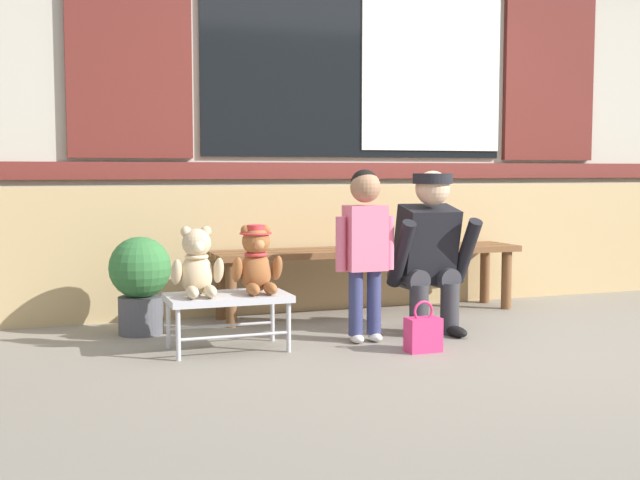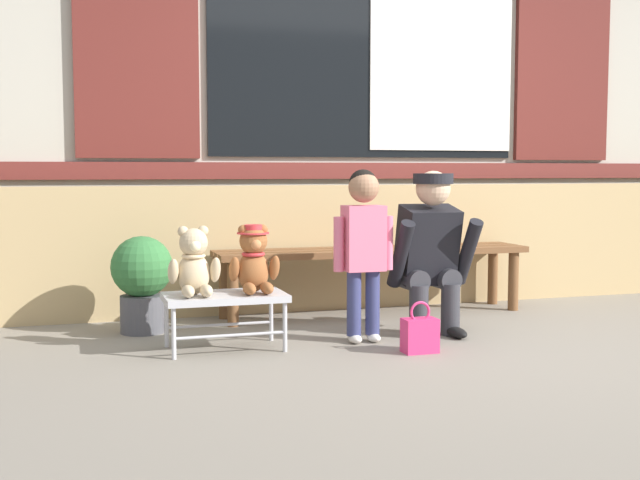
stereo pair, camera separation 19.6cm
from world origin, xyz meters
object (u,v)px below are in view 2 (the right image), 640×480
small_display_bench (225,300)px  potted_plant (142,278)px  wooden_bench_long (373,258)px  child_standing (364,236)px  handbag_on_ground (420,334)px  adult_crouching (431,252)px  teddy_bear_plain (194,264)px  teddy_bear_with_hat (254,260)px

small_display_bench → potted_plant: size_ratio=1.12×
wooden_bench_long → child_standing: bearing=-114.7°
handbag_on_ground → potted_plant: (-1.34, 0.98, 0.23)m
wooden_bench_long → adult_crouching: bearing=-82.7°
teddy_bear_plain → handbag_on_ground: (1.12, -0.38, -0.37)m
teddy_bear_plain → child_standing: size_ratio=0.38×
wooden_bench_long → small_display_bench: 1.38m
teddy_bear_with_hat → potted_plant: teddy_bear_with_hat is taller
child_standing → adult_crouching: child_standing is taller
child_standing → teddy_bear_plain: bearing=177.4°
teddy_bear_with_hat → handbag_on_ground: bearing=-25.4°
wooden_bench_long → teddy_bear_plain: teddy_bear_plain is taller
teddy_bear_with_hat → handbag_on_ground: teddy_bear_with_hat is taller
small_display_bench → teddy_bear_with_hat: size_ratio=1.76×
child_standing → potted_plant: size_ratio=1.68×
wooden_bench_long → child_standing: (-0.37, -0.80, 0.22)m
child_standing → handbag_on_ground: size_ratio=3.52×
handbag_on_ground → potted_plant: potted_plant is taller
teddy_bear_with_hat → adult_crouching: (1.07, 0.07, 0.01)m
small_display_bench → handbag_on_ground: (0.96, -0.38, -0.17)m
wooden_bench_long → handbag_on_ground: size_ratio=7.72×
wooden_bench_long → teddy_bear_with_hat: teddy_bear_with_hat is taller
small_display_bench → teddy_bear_with_hat: 0.26m
small_display_bench → teddy_bear_with_hat: teddy_bear_with_hat is taller
small_display_bench → child_standing: child_standing is taller
handbag_on_ground → wooden_bench_long: bearing=81.1°
wooden_bench_long → teddy_bear_with_hat: bearing=-142.1°
wooden_bench_long → small_display_bench: wooden_bench_long is taller
child_standing → adult_crouching: size_ratio=1.01×
child_standing → handbag_on_ground: child_standing is taller
handbag_on_ground → potted_plant: bearing=143.8°
handbag_on_ground → potted_plant: size_ratio=0.48×
potted_plant → wooden_bench_long: bearing=6.2°
child_standing → handbag_on_ground: bearing=-60.6°
teddy_bear_with_hat → child_standing: child_standing is taller
wooden_bench_long → potted_plant: 1.52m
child_standing → potted_plant: child_standing is taller
teddy_bear_plain → handbag_on_ground: 1.24m
small_display_bench → handbag_on_ground: 1.05m
teddy_bear_plain → potted_plant: size_ratio=0.64×
wooden_bench_long → handbag_on_ground: wooden_bench_long is taller
teddy_bear_plain → child_standing: 0.94m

